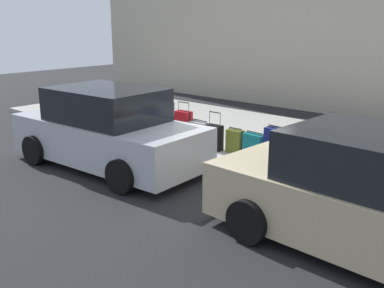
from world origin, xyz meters
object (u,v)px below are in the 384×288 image
at_px(suitcase_navy_4, 275,146).
at_px(parked_car_beige_0, 380,201).
at_px(suitcase_teal_5, 254,146).
at_px(suitcase_red_9, 184,126).
at_px(suitcase_silver_1, 352,167).
at_px(suitcase_black_0, 379,167).
at_px(suitcase_maroon_3, 300,155).
at_px(suitcase_maroon_10, 169,126).
at_px(fire_hydrant, 140,117).
at_px(parked_car_silver_1, 108,131).
at_px(bollard_post, 124,114).
at_px(suitcase_red_2, 325,162).
at_px(suitcase_olive_6, 235,141).
at_px(suitcase_silver_8, 200,134).
at_px(suitcase_black_7, 215,138).

relative_size(suitcase_navy_4, parked_car_beige_0, 0.18).
height_order(suitcase_teal_5, suitcase_red_9, suitcase_red_9).
xyz_separation_m(suitcase_silver_1, suitcase_red_9, (4.26, 0.00, 0.11)).
distance_m(suitcase_black_0, suitcase_maroon_3, 1.59).
relative_size(suitcase_maroon_10, fire_hydrant, 1.25).
bearing_deg(parked_car_silver_1, fire_hydrant, -56.99).
bearing_deg(parked_car_beige_0, bollard_post, -14.94).
bearing_deg(suitcase_maroon_3, suitcase_black_0, 177.97).
xyz_separation_m(suitcase_teal_5, fire_hydrant, (3.63, 0.04, 0.12)).
bearing_deg(parked_car_silver_1, suitcase_red_2, -150.78).
bearing_deg(suitcase_olive_6, suitcase_maroon_10, -0.10).
bearing_deg(parked_car_silver_1, parked_car_beige_0, 180.00).
relative_size(suitcase_red_2, bollard_post, 0.84).
height_order(suitcase_maroon_3, suitcase_red_9, suitcase_red_9).
xyz_separation_m(suitcase_maroon_3, parked_car_silver_1, (3.32, 2.19, 0.36)).
distance_m(suitcase_olive_6, parked_car_beige_0, 4.58).
height_order(suitcase_red_2, suitcase_maroon_3, suitcase_maroon_3).
relative_size(parked_car_beige_0, parked_car_silver_1, 1.05).
height_order(suitcase_teal_5, suitcase_olive_6, suitcase_teal_5).
bearing_deg(suitcase_red_2, suitcase_navy_4, 2.57).
bearing_deg(suitcase_teal_5, suitcase_silver_1, -179.45).
relative_size(suitcase_maroon_3, suitcase_maroon_10, 0.97).
height_order(suitcase_maroon_10, parked_car_silver_1, parked_car_silver_1).
height_order(suitcase_black_0, suitcase_maroon_3, suitcase_black_0).
relative_size(suitcase_teal_5, suitcase_silver_8, 0.94).
distance_m(fire_hydrant, parked_car_silver_1, 2.59).
bearing_deg(suitcase_silver_1, suitcase_navy_4, 3.82).
xyz_separation_m(suitcase_silver_1, suitcase_maroon_10, (4.80, -0.01, 0.03)).
distance_m(suitcase_navy_4, suitcase_black_7, 1.58).
xyz_separation_m(suitcase_silver_8, parked_car_silver_1, (0.67, 2.19, 0.36)).
bearing_deg(suitcase_silver_1, suitcase_maroon_10, -0.18).
height_order(suitcase_teal_5, parked_car_silver_1, parked_car_silver_1).
xyz_separation_m(suitcase_navy_4, fire_hydrant, (4.19, -0.04, -0.00)).
distance_m(suitcase_navy_4, suitcase_olive_6, 1.11).
relative_size(suitcase_red_2, fire_hydrant, 1.03).
bearing_deg(suitcase_silver_8, suitcase_red_2, 179.58).
height_order(suitcase_black_0, bollard_post, suitcase_black_0).
distance_m(suitcase_black_7, parked_car_silver_1, 2.44).
xyz_separation_m(suitcase_black_7, bollard_post, (3.09, 0.08, 0.15)).
xyz_separation_m(suitcase_black_0, parked_car_beige_0, (-0.77, 2.14, 0.24)).
height_order(suitcase_olive_6, suitcase_maroon_10, suitcase_maroon_10).
bearing_deg(suitcase_silver_8, suitcase_teal_5, -179.51).
xyz_separation_m(suitcase_silver_1, suitcase_teal_5, (2.16, 0.02, -0.00)).
height_order(suitcase_silver_8, bollard_post, bollard_post).
bearing_deg(suitcase_olive_6, suitcase_black_0, 178.17).
xyz_separation_m(suitcase_silver_1, suitcase_red_2, (0.50, 0.06, 0.00)).
height_order(suitcase_black_0, suitcase_red_2, suitcase_black_0).
relative_size(suitcase_navy_4, suitcase_red_9, 0.84).
distance_m(suitcase_silver_8, fire_hydrant, 2.08).
relative_size(suitcase_silver_1, suitcase_maroon_10, 0.64).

